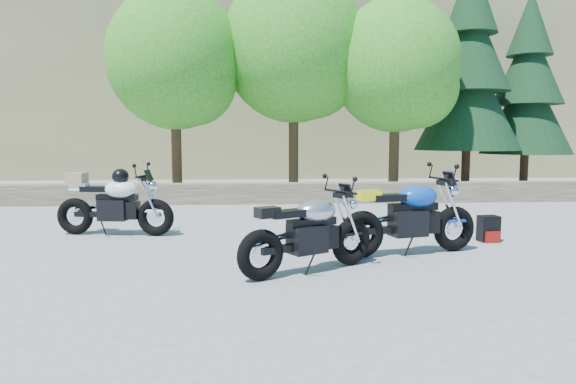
% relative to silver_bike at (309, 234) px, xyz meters
% --- Properties ---
extents(ground, '(90.00, 90.00, 0.00)m').
position_rel_silver_bike_xyz_m(ground, '(-0.31, 1.20, -0.47)').
color(ground, slate).
rests_on(ground, ground).
extents(stone_wall, '(22.00, 0.55, 0.50)m').
position_rel_silver_bike_xyz_m(stone_wall, '(-0.31, 6.70, -0.22)').
color(stone_wall, '#4D4033').
rests_on(stone_wall, ground).
extents(hillside, '(80.00, 30.00, 15.00)m').
position_rel_silver_bike_xyz_m(hillside, '(2.69, 29.20, 7.03)').
color(hillside, '#726847').
rests_on(hillside, ground).
extents(tree_decid_left, '(3.67, 3.67, 5.62)m').
position_rel_silver_bike_xyz_m(tree_decid_left, '(-2.71, 8.34, 3.16)').
color(tree_decid_left, '#382314').
rests_on(tree_decid_left, ground).
extents(tree_decid_mid, '(4.08, 4.08, 6.24)m').
position_rel_silver_bike_xyz_m(tree_decid_mid, '(0.59, 8.74, 3.57)').
color(tree_decid_mid, '#382314').
rests_on(tree_decid_mid, ground).
extents(tree_decid_right, '(3.54, 3.54, 5.41)m').
position_rel_silver_bike_xyz_m(tree_decid_right, '(3.39, 8.14, 3.03)').
color(tree_decid_right, '#382314').
rests_on(tree_decid_right, ground).
extents(conifer_near, '(3.17, 3.17, 7.06)m').
position_rel_silver_bike_xyz_m(conifer_near, '(5.89, 9.40, 3.21)').
color(conifer_near, '#382314').
rests_on(conifer_near, ground).
extents(conifer_far, '(2.82, 2.82, 6.27)m').
position_rel_silver_bike_xyz_m(conifer_far, '(8.09, 10.00, 2.80)').
color(conifer_far, '#382314').
rests_on(conifer_far, ground).
extents(silver_bike, '(1.76, 1.07, 0.97)m').
position_rel_silver_bike_xyz_m(silver_bike, '(0.00, 0.00, 0.00)').
color(silver_bike, black).
rests_on(silver_bike, ground).
extents(white_bike, '(2.02, 0.65, 1.12)m').
position_rel_silver_bike_xyz_m(white_bike, '(-3.01, 2.60, 0.08)').
color(white_bike, black).
rests_on(white_bike, ground).
extents(blue_bike, '(2.09, 0.79, 1.06)m').
position_rel_silver_bike_xyz_m(blue_bike, '(1.51, 0.86, 0.04)').
color(blue_bike, black).
rests_on(blue_bike, ground).
extents(backpack, '(0.32, 0.28, 0.41)m').
position_rel_silver_bike_xyz_m(backpack, '(3.02, 1.66, -0.28)').
color(backpack, black).
rests_on(backpack, ground).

